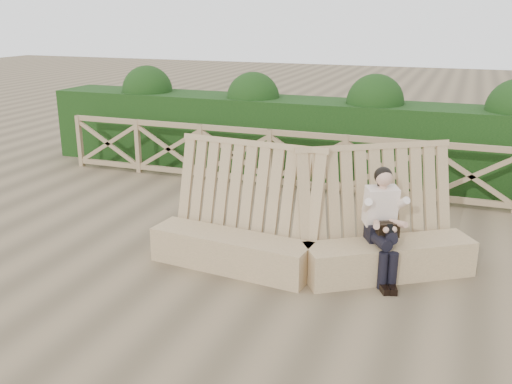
% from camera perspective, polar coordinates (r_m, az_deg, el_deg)
% --- Properties ---
extents(ground, '(60.00, 60.00, 0.00)m').
position_cam_1_polar(ground, '(7.57, -2.37, -7.22)').
color(ground, brown).
rests_on(ground, ground).
extents(bench, '(4.04, 1.83, 1.59)m').
position_cam_1_polar(bench, '(7.31, 5.32, -4.82)').
color(bench, '#927853').
rests_on(bench, ground).
extents(woman, '(0.60, 0.87, 1.39)m').
position_cam_1_polar(woman, '(7.13, 12.59, -2.75)').
color(woman, black).
rests_on(woman, ground).
extents(guardrail, '(10.10, 0.09, 1.10)m').
position_cam_1_polar(guardrail, '(10.51, 5.04, 3.06)').
color(guardrail, olive).
rests_on(guardrail, ground).
extents(hedge, '(12.00, 1.20, 1.50)m').
position_cam_1_polar(hedge, '(11.60, 6.69, 5.38)').
color(hedge, black).
rests_on(hedge, ground).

